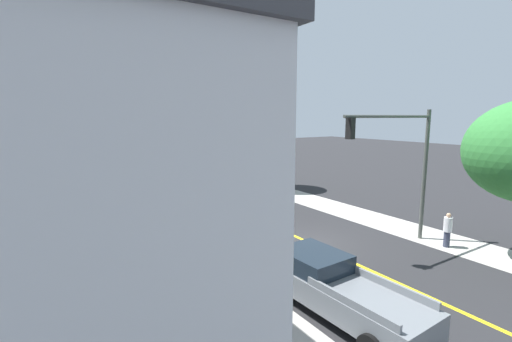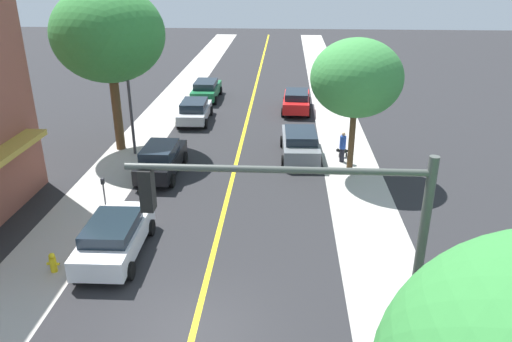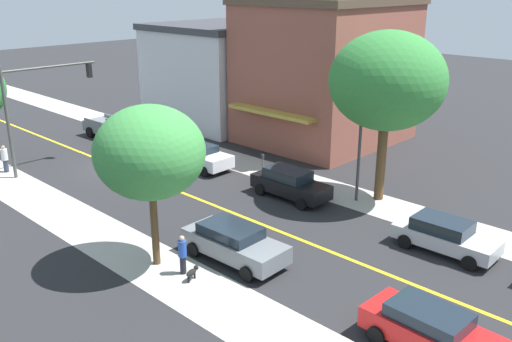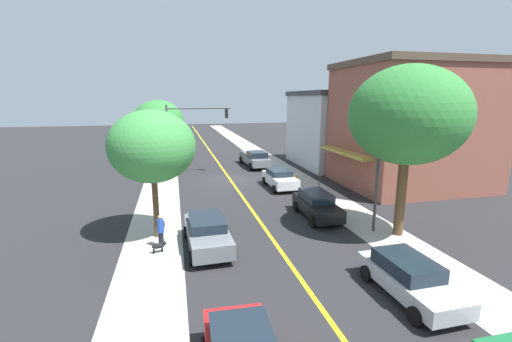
{
  "view_description": "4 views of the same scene",
  "coord_description": "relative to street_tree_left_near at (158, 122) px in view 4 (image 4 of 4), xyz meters",
  "views": [
    {
      "loc": [
        -11.46,
        -13.02,
        6.38
      ],
      "look_at": [
        2.57,
        9.16,
        2.29
      ],
      "focal_mm": 24.64,
      "sensor_mm": 36.0,
      "label": 1
    },
    {
      "loc": [
        2.54,
        -11.56,
        10.15
      ],
      "look_at": [
        1.4,
        7.74,
        1.93
      ],
      "focal_mm": 35.04,
      "sensor_mm": 36.0,
      "label": 2
    },
    {
      "loc": [
        17.96,
        29.74,
        11.26
      ],
      "look_at": [
        -0.22,
        12.25,
        2.57
      ],
      "focal_mm": 38.59,
      "sensor_mm": 36.0,
      "label": 3
    },
    {
      "loc": [
        4.82,
        30.75,
        7.35
      ],
      "look_at": [
        -0.58,
        8.02,
        2.4
      ],
      "focal_mm": 24.27,
      "sensor_mm": 36.0,
      "label": 4
    }
  ],
  "objects": [
    {
      "name": "road_centerline_stripe",
      "position": [
        -6.33,
        6.75,
        -4.91
      ],
      "size": [
        0.2,
        126.0,
        0.0
      ],
      "primitive_type": "cube",
      "color": "yellow",
      "rests_on": "ground"
    },
    {
      "name": "brick_apartment_block",
      "position": [
        -20.8,
        12.33,
        0.24
      ],
      "size": [
        12.0,
        9.67,
        10.26
      ],
      "rotation": [
        0.0,
        0.0,
        -1.57
      ],
      "color": "#935142",
      "rests_on": "ground"
    },
    {
      "name": "corner_shop_building",
      "position": [
        -20.81,
        2.43,
        -0.86
      ],
      "size": [
        12.28,
        10.29,
        8.07
      ],
      "rotation": [
        0.0,
        0.0,
        -1.57
      ],
      "color": "silver",
      "rests_on": "ground"
    },
    {
      "name": "street_lamp",
      "position": [
        -12.19,
        21.16,
        -0.75
      ],
      "size": [
        0.7,
        0.36,
        6.77
      ],
      "color": "#38383D",
      "rests_on": "ground"
    },
    {
      "name": "sidewalk_left",
      "position": [
        -12.47,
        6.75,
        -4.9
      ],
      "size": [
        2.95,
        126.0,
        0.01
      ],
      "primitive_type": "cube",
      "color": "#ADA8A0",
      "rests_on": "ground"
    },
    {
      "name": "silver_sedan_left_curb",
      "position": [
        -9.82,
        27.32,
        -4.13
      ],
      "size": [
        2.07,
        4.47,
        1.49
      ],
      "rotation": [
        0.0,
        0.0,
        1.59
      ],
      "color": "#B7BABF",
      "rests_on": "ground"
    },
    {
      "name": "ground_plane",
      "position": [
        -6.33,
        6.75,
        -4.91
      ],
      "size": [
        140.0,
        140.0,
        0.0
      ],
      "primitive_type": "plane",
      "color": "#262628"
    },
    {
      "name": "traffic_light_mast",
      "position": [
        -2.8,
        4.14,
        -0.31
      ],
      "size": [
        6.08,
        0.32,
        6.72
      ],
      "rotation": [
        0.0,
        0.0,
        3.14
      ],
      "color": "#474C47",
      "rests_on": "ground"
    },
    {
      "name": "fire_hydrant",
      "position": [
        -11.77,
        9.56,
        -4.54
      ],
      "size": [
        0.44,
        0.24,
        0.74
      ],
      "color": "yellow",
      "rests_on": "ground"
    },
    {
      "name": "parking_meter",
      "position": [
        -11.66,
        14.64,
        -4.02
      ],
      "size": [
        0.12,
        0.18,
        1.34
      ],
      "color": "#4C4C51",
      "rests_on": "ground"
    },
    {
      "name": "grey_sedan_right_curb",
      "position": [
        -2.88,
        21.23,
        -4.09
      ],
      "size": [
        2.24,
        4.83,
        1.54
      ],
      "rotation": [
        0.0,
        0.0,
        1.6
      ],
      "color": "slate",
      "rests_on": "ground"
    },
    {
      "name": "small_dog",
      "position": [
        -0.54,
        21.27,
        -4.56
      ],
      "size": [
        0.71,
        0.38,
        0.53
      ],
      "rotation": [
        0.0,
        0.0,
        3.38
      ],
      "color": "black",
      "rests_on": "ground"
    },
    {
      "name": "pedestrian_white_shirt",
      "position": [
        -0.98,
        2.7,
        -4.01
      ],
      "size": [
        0.4,
        0.4,
        1.72
      ],
      "rotation": [
        0.0,
        0.0,
        2.68
      ],
      "color": "#33384C",
      "rests_on": "ground"
    },
    {
      "name": "sidewalk_right",
      "position": [
        -0.2,
        6.75,
        -4.9
      ],
      "size": [
        2.95,
        126.0,
        0.01
      ],
      "primitive_type": "cube",
      "color": "#ADA8A0",
      "rests_on": "ground"
    },
    {
      "name": "street_tree_left_far",
      "position": [
        -0.38,
        19.13,
        -0.01
      ],
      "size": [
        4.43,
        4.43,
        6.8
      ],
      "color": "brown",
      "rests_on": "ground"
    },
    {
      "name": "white_sedan_left_curb",
      "position": [
        -9.9,
        10.72,
        -4.11
      ],
      "size": [
        2.15,
        4.58,
        1.51
      ],
      "rotation": [
        0.0,
        0.0,
        1.59
      ],
      "color": "silver",
      "rests_on": "ground"
    },
    {
      "name": "street_tree_right_corner",
      "position": [
        -13.23,
        21.9,
        1.55
      ],
      "size": [
        6.0,
        6.0,
        9.03
      ],
      "color": "brown",
      "rests_on": "ground"
    },
    {
      "name": "grey_pickup_truck",
      "position": [
        -9.93,
        1.47,
        -4.01
      ],
      "size": [
        2.45,
        6.24,
        1.77
      ],
      "rotation": [
        0.0,
        0.0,
        1.61
      ],
      "color": "slate",
      "rests_on": "ground"
    },
    {
      "name": "pedestrian_blue_shirt",
      "position": [
        -0.63,
        20.59,
        -4.02
      ],
      "size": [
        0.34,
        0.34,
        1.69
      ],
      "rotation": [
        0.0,
        0.0,
        4.53
      ],
      "color": "black",
      "rests_on": "ground"
    },
    {
      "name": "black_sedan_left_curb",
      "position": [
        -9.96,
        18.3,
        -4.07
      ],
      "size": [
        1.97,
        4.58,
        1.62
      ],
      "rotation": [
        0.0,
        0.0,
        1.56
      ],
      "color": "black",
      "rests_on": "ground"
    },
    {
      "name": "street_tree_left_near",
      "position": [
        0.0,
        0.0,
        0.0
      ],
      "size": [
        5.24,
        5.24,
        7.14
      ],
      "color": "brown",
      "rests_on": "ground"
    }
  ]
}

